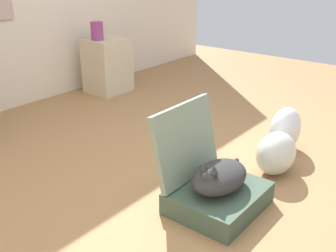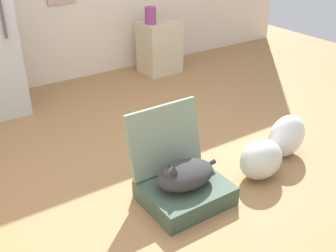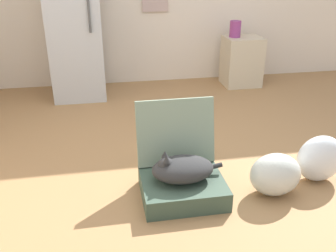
{
  "view_description": "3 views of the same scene",
  "coord_description": "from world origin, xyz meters",
  "px_view_note": "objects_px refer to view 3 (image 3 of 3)",
  "views": [
    {
      "loc": [
        -2.1,
        -1.46,
        1.4
      ],
      "look_at": [
        -0.31,
        -0.03,
        0.45
      ],
      "focal_mm": 43.18,
      "sensor_mm": 36.0,
      "label": 1
    },
    {
      "loc": [
        -1.59,
        -2.14,
        1.74
      ],
      "look_at": [
        -0.04,
        0.17,
        0.26
      ],
      "focal_mm": 42.85,
      "sensor_mm": 36.0,
      "label": 2
    },
    {
      "loc": [
        -0.76,
        -2.47,
        1.51
      ],
      "look_at": [
        -0.28,
        0.16,
        0.28
      ],
      "focal_mm": 40.01,
      "sensor_mm": 36.0,
      "label": 3
    }
  ],
  "objects_px": {
    "suitcase_base": "(182,188)",
    "cat": "(182,169)",
    "plastic_bag_white": "(275,175)",
    "refrigerator": "(74,20)",
    "side_table": "(242,61)",
    "plastic_bag_clear": "(320,159)",
    "vase_tall": "(235,29)"
  },
  "relations": [
    {
      "from": "suitcase_base",
      "to": "cat",
      "type": "xyz_separation_m",
      "value": [
        -0.01,
        0.0,
        0.15
      ]
    },
    {
      "from": "cat",
      "to": "plastic_bag_white",
      "type": "distance_m",
      "value": 0.64
    },
    {
      "from": "plastic_bag_white",
      "to": "refrigerator",
      "type": "relative_size",
      "value": 0.2
    },
    {
      "from": "cat",
      "to": "refrigerator",
      "type": "height_order",
      "value": "refrigerator"
    },
    {
      "from": "cat",
      "to": "refrigerator",
      "type": "distance_m",
      "value": 2.4
    },
    {
      "from": "side_table",
      "to": "cat",
      "type": "bearing_deg",
      "value": -119.0
    },
    {
      "from": "refrigerator",
      "to": "side_table",
      "type": "xyz_separation_m",
      "value": [
        1.97,
        0.05,
        -0.57
      ]
    },
    {
      "from": "plastic_bag_clear",
      "to": "refrigerator",
      "type": "height_order",
      "value": "refrigerator"
    },
    {
      "from": "suitcase_base",
      "to": "plastic_bag_white",
      "type": "height_order",
      "value": "plastic_bag_white"
    },
    {
      "from": "cat",
      "to": "suitcase_base",
      "type": "bearing_deg",
      "value": -3.6
    },
    {
      "from": "cat",
      "to": "vase_tall",
      "type": "height_order",
      "value": "vase_tall"
    },
    {
      "from": "suitcase_base",
      "to": "plastic_bag_clear",
      "type": "relative_size",
      "value": 1.57
    },
    {
      "from": "plastic_bag_clear",
      "to": "plastic_bag_white",
      "type": "bearing_deg",
      "value": -164.79
    },
    {
      "from": "plastic_bag_white",
      "to": "refrigerator",
      "type": "distance_m",
      "value": 2.74
    },
    {
      "from": "suitcase_base",
      "to": "plastic_bag_white",
      "type": "bearing_deg",
      "value": -6.98
    },
    {
      "from": "plastic_bag_white",
      "to": "plastic_bag_clear",
      "type": "height_order",
      "value": "plastic_bag_clear"
    },
    {
      "from": "suitcase_base",
      "to": "cat",
      "type": "distance_m",
      "value": 0.15
    },
    {
      "from": "plastic_bag_clear",
      "to": "vase_tall",
      "type": "distance_m",
      "value": 2.29
    },
    {
      "from": "plastic_bag_clear",
      "to": "vase_tall",
      "type": "xyz_separation_m",
      "value": [
        0.11,
        2.23,
        0.52
      ]
    },
    {
      "from": "suitcase_base",
      "to": "plastic_bag_white",
      "type": "distance_m",
      "value": 0.64
    },
    {
      "from": "plastic_bag_clear",
      "to": "refrigerator",
      "type": "relative_size",
      "value": 0.2
    },
    {
      "from": "vase_tall",
      "to": "plastic_bag_clear",
      "type": "bearing_deg",
      "value": -92.87
    },
    {
      "from": "suitcase_base",
      "to": "vase_tall",
      "type": "distance_m",
      "value": 2.6
    },
    {
      "from": "plastic_bag_clear",
      "to": "cat",
      "type": "bearing_deg",
      "value": -178.39
    },
    {
      "from": "vase_tall",
      "to": "cat",
      "type": "bearing_deg",
      "value": -116.66
    },
    {
      "from": "plastic_bag_white",
      "to": "side_table",
      "type": "height_order",
      "value": "side_table"
    },
    {
      "from": "suitcase_base",
      "to": "side_table",
      "type": "bearing_deg",
      "value": 61.14
    },
    {
      "from": "suitcase_base",
      "to": "side_table",
      "type": "distance_m",
      "value": 2.57
    },
    {
      "from": "plastic_bag_white",
      "to": "suitcase_base",
      "type": "bearing_deg",
      "value": 173.02
    },
    {
      "from": "suitcase_base",
      "to": "vase_tall",
      "type": "relative_size",
      "value": 2.87
    },
    {
      "from": "side_table",
      "to": "vase_tall",
      "type": "bearing_deg",
      "value": 173.07
    },
    {
      "from": "plastic_bag_white",
      "to": "vase_tall",
      "type": "xyz_separation_m",
      "value": [
        0.5,
        2.34,
        0.55
      ]
    }
  ]
}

